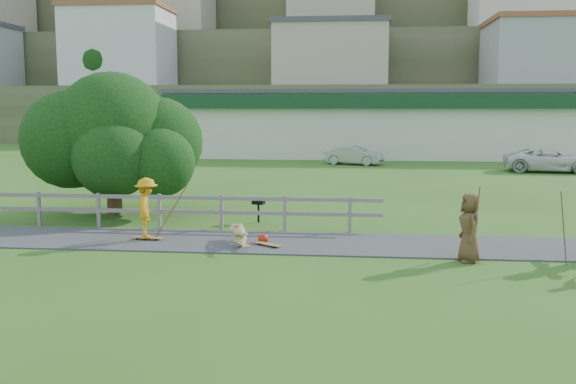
% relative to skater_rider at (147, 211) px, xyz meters
% --- Properties ---
extents(ground, '(260.00, 260.00, 0.00)m').
position_rel_skater_rider_xyz_m(ground, '(3.76, -1.39, -0.86)').
color(ground, '#305719').
rests_on(ground, ground).
extents(path, '(34.00, 3.00, 0.04)m').
position_rel_skater_rider_xyz_m(path, '(3.76, 0.11, -0.84)').
color(path, '#39393B').
rests_on(path, ground).
extents(fence, '(15.05, 0.10, 1.10)m').
position_rel_skater_rider_xyz_m(fence, '(-0.85, 1.91, -0.14)').
color(fence, slate).
rests_on(fence, ground).
extents(strip_mall, '(32.50, 10.75, 5.10)m').
position_rel_skater_rider_xyz_m(strip_mall, '(7.76, 33.55, 1.71)').
color(strip_mall, silver).
rests_on(strip_mall, ground).
extents(hillside, '(220.00, 67.00, 47.50)m').
position_rel_skater_rider_xyz_m(hillside, '(3.76, 89.92, 13.55)').
color(hillside, '#414E2E').
rests_on(hillside, ground).
extents(skater_rider, '(0.95, 1.26, 1.73)m').
position_rel_skater_rider_xyz_m(skater_rider, '(0.00, 0.00, 0.00)').
color(skater_rider, orange).
rests_on(skater_rider, ground).
extents(skater_fallen, '(1.81, 0.96, 0.64)m').
position_rel_skater_rider_xyz_m(skater_fallen, '(2.76, -0.38, -0.54)').
color(skater_fallen, tan).
rests_on(skater_fallen, ground).
extents(spectator_c, '(0.64, 0.90, 1.72)m').
position_rel_skater_rider_xyz_m(spectator_c, '(8.75, -1.57, -0.00)').
color(spectator_c, brown).
rests_on(spectator_c, ground).
extents(car_silver, '(4.09, 2.43, 1.27)m').
position_rel_skater_rider_xyz_m(car_silver, '(5.72, 25.18, -0.23)').
color(car_silver, '#9FA1A6').
rests_on(car_silver, ground).
extents(car_white, '(5.36, 2.90, 1.43)m').
position_rel_skater_rider_xyz_m(car_white, '(17.22, 21.49, -0.15)').
color(car_white, silver).
rests_on(car_white, ground).
extents(tree, '(6.60, 6.60, 4.01)m').
position_rel_skater_rider_xyz_m(tree, '(-2.69, 4.46, 1.14)').
color(tree, black).
rests_on(tree, ground).
extents(bbq, '(0.43, 0.37, 0.81)m').
position_rel_skater_rider_xyz_m(bbq, '(2.72, 3.29, -0.46)').
color(bbq, black).
rests_on(bbq, ground).
extents(longboard_rider, '(0.87, 0.30, 0.09)m').
position_rel_skater_rider_xyz_m(longboard_rider, '(-0.00, 0.00, -0.82)').
color(longboard_rider, olive).
rests_on(longboard_rider, ground).
extents(longboard_fallen, '(0.80, 0.64, 0.09)m').
position_rel_skater_rider_xyz_m(longboard_fallen, '(3.56, -0.48, -0.82)').
color(longboard_fallen, olive).
rests_on(longboard_fallen, ground).
extents(helmet, '(0.29, 0.29, 0.29)m').
position_rel_skater_rider_xyz_m(helmet, '(3.36, -0.03, -0.72)').
color(helmet, '#A1200C').
rests_on(helmet, ground).
extents(pole_rider, '(0.03, 0.03, 1.90)m').
position_rel_skater_rider_xyz_m(pole_rider, '(0.60, 0.40, 0.08)').
color(pole_rider, brown).
rests_on(pole_rider, ground).
extents(pole_spec_left, '(0.03, 0.03, 1.93)m').
position_rel_skater_rider_xyz_m(pole_spec_left, '(8.83, -1.79, 0.10)').
color(pole_spec_left, brown).
rests_on(pole_spec_left, ground).
extents(pole_spec_right, '(0.03, 0.03, 1.83)m').
position_rel_skater_rider_xyz_m(pole_spec_right, '(10.95, -1.68, 0.05)').
color(pole_spec_right, brown).
rests_on(pole_spec_right, ground).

